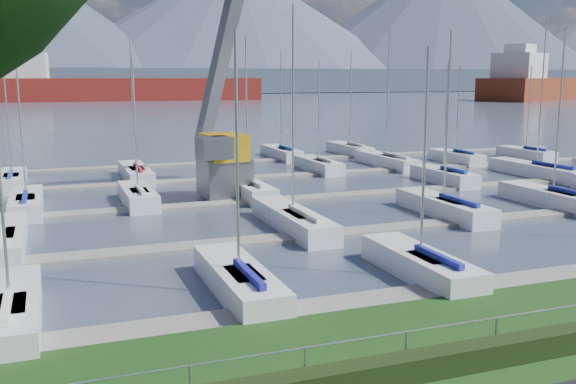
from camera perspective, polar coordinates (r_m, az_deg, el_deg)
name	(u,v)px	position (r m, az deg, el deg)	size (l,w,h in m)	color
water	(73,98)	(274.72, -18.54, 7.94)	(800.00, 540.00, 0.20)	#445064
hedge	(445,361)	(18.79, 13.75, -14.40)	(80.00, 0.70, 0.70)	black
fence	(438,327)	(18.76, 13.17, -11.59)	(0.04, 0.04, 80.00)	#94979D
foothill	(67,81)	(344.56, -19.04, 9.34)	(900.00, 80.00, 12.00)	#455264
mountains	(72,11)	(421.16, -18.65, 14.97)	(1190.00, 360.00, 115.00)	#49596B
docks	(214,205)	(42.41, -6.61, -1.13)	(90.00, 41.60, 0.25)	slate
crane	(225,116)	(45.66, -5.59, 6.72)	(5.86, 13.23, 22.35)	#575B5F
cargo_ship_mid	(114,89)	(236.25, -15.24, 8.79)	(94.95, 25.12, 21.50)	maroon
cargo_ship_east	(551,88)	(262.29, 22.31, 8.52)	(86.24, 50.55, 21.50)	maroon
sailboat_fleet	(185,120)	(42.35, -9.17, 6.36)	(75.01, 49.44, 13.70)	silver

